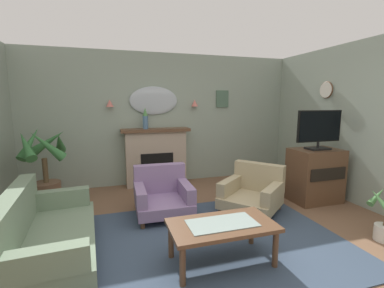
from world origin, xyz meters
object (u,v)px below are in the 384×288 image
object	(u,v)px
wall_sconce_right	(195,103)
mantel_vase_centre	(145,119)
framed_picture	(222,99)
armchair_near_fireplace	(162,194)
wall_mirror	(154,101)
floral_couch	(41,232)
tv_flatscreen	(319,129)
fireplace	(156,157)
armchair_by_coffee_table	(253,191)
coffee_table	(222,228)
wall_clock	(326,90)
wall_sconce_left	(110,103)
potted_plant_tall_palm	(45,167)
tv_cabinet	(315,175)

from	to	relation	value
wall_sconce_right	mantel_vase_centre	bearing A→B (deg)	-173.48
mantel_vase_centre	framed_picture	world-z (taller)	framed_picture
armchair_near_fireplace	wall_mirror	bearing A→B (deg)	84.37
mantel_vase_centre	floral_couch	distance (m)	2.85
mantel_vase_centre	tv_flatscreen	bearing A→B (deg)	-32.59
fireplace	armchair_by_coffee_table	size ratio (longest dim) A/B	1.19
floral_couch	mantel_vase_centre	bearing A→B (deg)	57.64
wall_sconce_right	coffee_table	size ratio (longest dim) A/B	0.13
coffee_table	armchair_by_coffee_table	size ratio (longest dim) A/B	0.96
wall_sconce_right	armchair_near_fireplace	xyz separation A→B (m)	(-1.01, -1.54, -1.35)
floral_couch	armchair_near_fireplace	xyz separation A→B (m)	(1.46, 0.82, -0.01)
wall_mirror	tv_flatscreen	bearing A→B (deg)	-37.29
mantel_vase_centre	floral_couch	xyz separation A→B (m)	(-1.42, -2.24, -1.04)
wall_clock	tv_flatscreen	xyz separation A→B (m)	(-0.51, -0.45, -0.65)
fireplace	armchair_near_fireplace	xyz separation A→B (m)	(-0.16, -1.45, -0.27)
mantel_vase_centre	wall_sconce_left	distance (m)	0.73
mantel_vase_centre	wall_clock	world-z (taller)	wall_clock
mantel_vase_centre	wall_sconce_left	xyz separation A→B (m)	(-0.65, 0.12, 0.30)
tv_flatscreen	mantel_vase_centre	bearing A→B (deg)	147.41
wall_sconce_left	wall_sconce_right	bearing A→B (deg)	0.00
coffee_table	floral_couch	xyz separation A→B (m)	(-1.82, 0.62, -0.06)
armchair_by_coffee_table	wall_sconce_right	bearing A→B (deg)	101.31
armchair_by_coffee_table	tv_flatscreen	distance (m)	1.54
armchair_by_coffee_table	potted_plant_tall_palm	world-z (taller)	potted_plant_tall_palm
floral_couch	tv_flatscreen	xyz separation A→B (m)	(4.05, 0.56, 0.93)
framed_picture	armchair_near_fireplace	xyz separation A→B (m)	(-1.66, -1.60, -1.44)
mantel_vase_centre	tv_cabinet	xyz separation A→B (m)	(2.63, -1.66, -0.91)
framed_picture	floral_couch	world-z (taller)	framed_picture
floral_couch	wall_clock	bearing A→B (deg)	12.43
floral_couch	armchair_by_coffee_table	size ratio (longest dim) A/B	1.55
tv_cabinet	mantel_vase_centre	bearing A→B (deg)	147.74
armchair_by_coffee_table	potted_plant_tall_palm	size ratio (longest dim) A/B	0.88
wall_clock	tv_flatscreen	size ratio (longest dim) A/B	0.37
wall_sconce_right	armchair_near_fireplace	size ratio (longest dim) A/B	0.17
mantel_vase_centre	tv_flatscreen	xyz separation A→B (m)	(2.63, -1.68, -0.12)
floral_couch	coffee_table	bearing A→B (deg)	-18.76
armchair_by_coffee_table	potted_plant_tall_palm	bearing A→B (deg)	158.64
coffee_table	tv_cabinet	size ratio (longest dim) A/B	1.22
wall_clock	tv_flatscreen	distance (m)	0.94
mantel_vase_centre	armchair_by_coffee_table	world-z (taller)	mantel_vase_centre
fireplace	wall_sconce_right	distance (m)	1.38
tv_cabinet	potted_plant_tall_palm	bearing A→B (deg)	164.98
coffee_table	wall_sconce_right	bearing A→B (deg)	77.61
coffee_table	armchair_near_fireplace	world-z (taller)	armchair_near_fireplace
tv_cabinet	wall_sconce_right	bearing A→B (deg)	131.61
wall_sconce_left	tv_cabinet	distance (m)	3.93
wall_clock	armchair_near_fireplace	bearing A→B (deg)	-176.53
floral_couch	tv_flatscreen	world-z (taller)	tv_flatscreen
wall_sconce_right	floral_couch	size ratio (longest dim) A/B	0.08
wall_sconce_right	framed_picture	size ratio (longest dim) A/B	0.39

